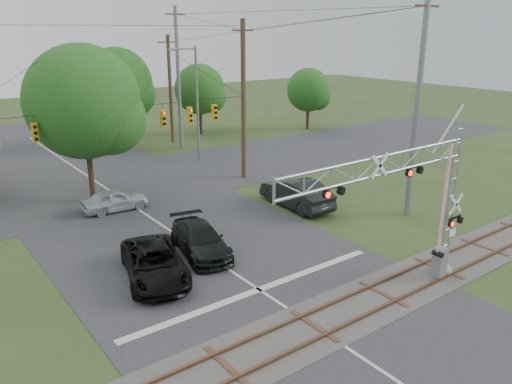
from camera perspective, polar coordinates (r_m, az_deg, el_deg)
ground at (r=18.68m, az=11.08°, el=-17.60°), size 160.00×160.00×0.00m
road_main at (r=25.41m, az=-5.82°, el=-7.09°), size 14.00×90.00×0.02m
road_cross at (r=37.38m, az=-16.99°, el=0.56°), size 90.00×12.00×0.02m
railroad_track at (r=19.79m, az=6.69°, el=-14.99°), size 90.00×3.20×0.17m
crossing_gantry at (r=20.93m, az=17.20°, el=-0.42°), size 10.62×0.92×7.17m
traffic_signal_span at (r=32.76m, az=-14.02°, el=8.53°), size 19.34×0.36×11.50m
pickup_black at (r=23.17m, az=-11.53°, el=-7.94°), size 3.92×5.95×1.52m
car_dark at (r=25.28m, az=-6.38°, el=-5.45°), size 3.05×5.38×1.47m
sedan_silver at (r=32.18m, az=-15.83°, el=-0.89°), size 4.15×1.93×1.37m
suv_dark at (r=31.66m, az=4.62°, el=-0.12°), size 2.19×5.63×1.83m
streetlight at (r=42.25m, az=-6.97°, el=10.56°), size 2.53×0.26×9.50m
utility_poles at (r=35.39m, az=-13.54°, el=10.28°), size 26.20×27.39×13.24m
treeline at (r=43.42m, az=-26.32°, el=9.80°), size 53.56×24.75×10.05m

